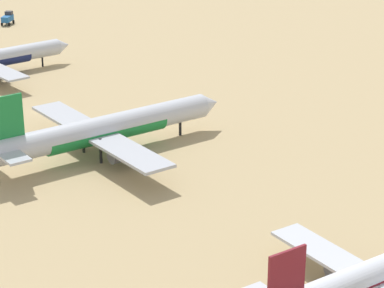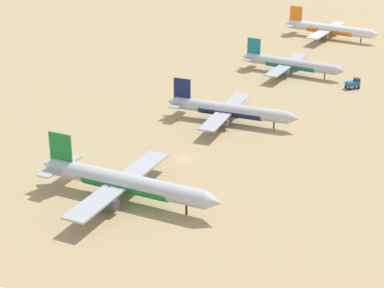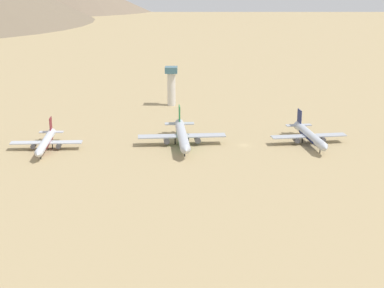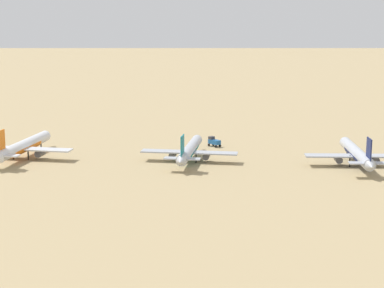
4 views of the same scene
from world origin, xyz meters
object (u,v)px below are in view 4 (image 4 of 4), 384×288
at_px(parked_jet_4, 190,150).
at_px(parked_jet_5, 23,146).
at_px(service_truck, 214,141).
at_px(parked_jet_3, 357,153).

bearing_deg(parked_jet_4, parked_jet_5, 96.75).
bearing_deg(service_truck, parked_jet_4, 170.88).
distance_m(parked_jet_5, service_truck, 73.63).
height_order(parked_jet_3, parked_jet_4, parked_jet_3).
xyz_separation_m(parked_jet_4, service_truck, (27.26, -4.38, -2.03)).
height_order(parked_jet_3, service_truck, parked_jet_3).
bearing_deg(parked_jet_5, parked_jet_4, -83.25).
bearing_deg(service_truck, parked_jet_5, 117.90).
relative_size(parked_jet_3, service_truck, 7.92).
bearing_deg(service_truck, parked_jet_3, -112.54).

